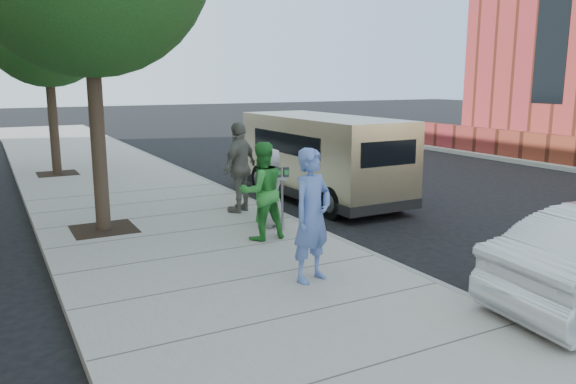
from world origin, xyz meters
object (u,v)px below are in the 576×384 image
object	(u,v)px
person_gray_shirt	(271,188)
person_officer	(312,215)
tree_far	(46,17)
parking_meter	(282,185)
van	(320,156)
person_green_shirt	(262,191)
person_striped_polo	(240,167)

from	to	relation	value
person_gray_shirt	person_officer	bearing A→B (deg)	39.10
tree_far	person_officer	distance (m)	12.77
tree_far	parking_meter	size ratio (longest dim) A/B	5.19
parking_meter	person_gray_shirt	xyz separation A→B (m)	(-0.06, 0.37, -0.12)
tree_far	person_gray_shirt	distance (m)	10.23
tree_far	van	xyz separation A→B (m)	(5.55, -6.63, -3.75)
person_green_shirt	person_striped_polo	bearing A→B (deg)	-104.29
tree_far	person_officer	size ratio (longest dim) A/B	3.32
tree_far	person_green_shirt	bearing A→B (deg)	-76.00
parking_meter	person_green_shirt	size ratio (longest dim) A/B	0.69
tree_far	person_striped_polo	world-z (taller)	tree_far
person_green_shirt	person_gray_shirt	world-z (taller)	person_green_shirt
tree_far	parking_meter	xyz separation A→B (m)	(3.04, -9.33, -3.83)
van	person_gray_shirt	bearing A→B (deg)	-138.60
tree_far	person_striped_polo	size ratio (longest dim) A/B	3.23
parking_meter	person_striped_polo	size ratio (longest dim) A/B	0.62
tree_far	parking_meter	world-z (taller)	tree_far
person_green_shirt	person_striped_polo	world-z (taller)	person_striped_polo
person_officer	person_striped_polo	size ratio (longest dim) A/B	0.97
person_officer	parking_meter	bearing A→B (deg)	52.89
tree_far	van	distance (m)	9.42
tree_far	person_officer	xyz separation A→B (m)	(2.11, -12.02, -3.76)
person_gray_shirt	parking_meter	bearing A→B (deg)	64.83
van	person_gray_shirt	size ratio (longest dim) A/B	3.70
van	person_gray_shirt	xyz separation A→B (m)	(-2.58, -2.34, -0.20)
parking_meter	van	world-z (taller)	van
tree_far	person_green_shirt	distance (m)	10.70
person_officer	person_striped_polo	world-z (taller)	person_striped_polo
person_green_shirt	person_striped_polo	xyz separation A→B (m)	(0.54, 2.22, 0.10)
person_officer	person_striped_polo	bearing A→B (deg)	61.35
van	person_gray_shirt	world-z (taller)	van
van	tree_far	bearing A→B (deg)	129.18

